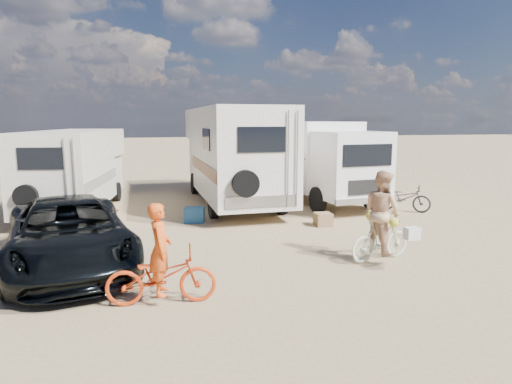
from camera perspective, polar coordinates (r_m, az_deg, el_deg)
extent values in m
plane|color=tan|center=(9.35, 3.58, -9.57)|extent=(140.00, 140.00, 0.00)
imported|color=black|center=(9.90, -23.20, -4.98)|extent=(3.39, 5.47, 1.41)
imported|color=#C03610|center=(7.53, -12.26, -10.70)|extent=(1.85, 0.75, 0.95)
imported|color=beige|center=(9.93, 15.95, -5.92)|extent=(1.64, 0.82, 0.95)
imported|color=#E45218|center=(7.44, -12.34, -8.59)|extent=(0.40, 0.58, 1.53)
imported|color=tan|center=(9.83, 16.06, -3.52)|extent=(0.88, 1.02, 1.80)
imported|color=black|center=(15.46, 18.73, -0.73)|extent=(1.70, 1.58, 0.91)
cube|color=#205585|center=(13.19, -8.04, -2.98)|extent=(0.66, 0.55, 0.46)
cube|color=olive|center=(12.84, 8.77, -3.55)|extent=(0.48, 0.48, 0.37)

